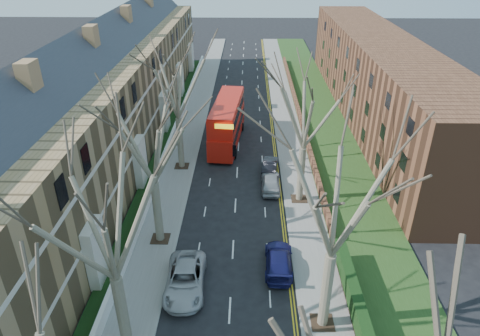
{
  "coord_description": "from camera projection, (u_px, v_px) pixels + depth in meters",
  "views": [
    {
      "loc": [
        1.04,
        -10.51,
        20.89
      ],
      "look_at": [
        0.39,
        21.87,
        3.29
      ],
      "focal_mm": 32.0,
      "sensor_mm": 36.0,
      "label": 1
    }
  ],
  "objects": [
    {
      "name": "tree_left_dist",
      "position": [
        175.0,
        76.0,
        39.36
      ],
      "size": [
        10.5,
        10.5,
        14.71
      ],
      "color": "brown",
      "rests_on": "ground"
    },
    {
      "name": "grass_verge_right",
      "position": [
        324.0,
        125.0,
        53.23
      ],
      "size": [
        6.0,
        102.0,
        0.06
      ],
      "color": "#213E16",
      "rests_on": "ground"
    },
    {
      "name": "terrace_left",
      "position": [
        106.0,
        105.0,
        44.06
      ],
      "size": [
        9.7,
        78.0,
        13.6
      ],
      "color": "olive",
      "rests_on": "ground"
    },
    {
      "name": "tree_right_far",
      "position": [
        307.0,
        102.0,
        34.04
      ],
      "size": [
        10.15,
        10.15,
        14.22
      ],
      "color": "brown",
      "rests_on": "ground"
    },
    {
      "name": "double_decker_bus",
      "position": [
        227.0,
        123.0,
        48.03
      ],
      "size": [
        3.7,
        11.92,
        4.88
      ],
      "rotation": [
        0.0,
        0.0,
        3.05
      ],
      "color": "#B6160D",
      "rests_on": "ground"
    },
    {
      "name": "car_left_far",
      "position": [
        185.0,
        279.0,
        28.47
      ],
      "size": [
        2.74,
        5.61,
        1.54
      ],
      "primitive_type": "imported",
      "rotation": [
        0.0,
        0.0,
        0.03
      ],
      "color": "#A9AAAF",
      "rests_on": "ground"
    },
    {
      "name": "pavement_left",
      "position": [
        192.0,
        125.0,
        53.56
      ],
      "size": [
        3.0,
        102.0,
        0.12
      ],
      "primitive_type": "cube",
      "color": "slate",
      "rests_on": "ground"
    },
    {
      "name": "tree_left_mid",
      "position": [
        103.0,
        211.0,
        20.03
      ],
      "size": [
        10.5,
        10.5,
        14.71
      ],
      "color": "brown",
      "rests_on": "ground"
    },
    {
      "name": "car_right_mid",
      "position": [
        271.0,
        182.0,
        39.82
      ],
      "size": [
        1.87,
        4.45,
        1.5
      ],
      "primitive_type": "imported",
      "rotation": [
        0.0,
        0.0,
        3.12
      ],
      "color": "#919499",
      "rests_on": "ground"
    },
    {
      "name": "tree_left_far",
      "position": [
        149.0,
        131.0,
        28.97
      ],
      "size": [
        10.15,
        10.15,
        14.22
      ],
      "color": "brown",
      "rests_on": "ground"
    },
    {
      "name": "pavement_right",
      "position": [
        288.0,
        126.0,
        53.35
      ],
      "size": [
        3.0,
        102.0,
        0.12
      ],
      "primitive_type": "cube",
      "color": "slate",
      "rests_on": "ground"
    },
    {
      "name": "tree_right_mid",
      "position": [
        339.0,
        191.0,
        21.59
      ],
      "size": [
        10.5,
        10.5,
        14.71
      ],
      "color": "brown",
      "rests_on": "ground"
    },
    {
      "name": "front_wall_left",
      "position": [
        168.0,
        149.0,
        46.3
      ],
      "size": [
        0.3,
        78.0,
        1.0
      ],
      "color": "white",
      "rests_on": "ground"
    },
    {
      "name": "car_right_near",
      "position": [
        279.0,
        260.0,
        30.27
      ],
      "size": [
        2.11,
        4.82,
        1.38
      ],
      "primitive_type": "imported",
      "rotation": [
        0.0,
        0.0,
        3.1
      ],
      "color": "#161750",
      "rests_on": "ground"
    },
    {
      "name": "flats_right",
      "position": [
        377.0,
        78.0,
        54.31
      ],
      "size": [
        13.97,
        54.0,
        10.0
      ],
      "color": "brown",
      "rests_on": "ground"
    },
    {
      "name": "car_right_far",
      "position": [
        270.0,
        165.0,
        42.85
      ],
      "size": [
        1.85,
        4.13,
        1.32
      ],
      "primitive_type": "imported",
      "rotation": [
        0.0,
        0.0,
        3.03
      ],
      "color": "black",
      "rests_on": "ground"
    }
  ]
}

